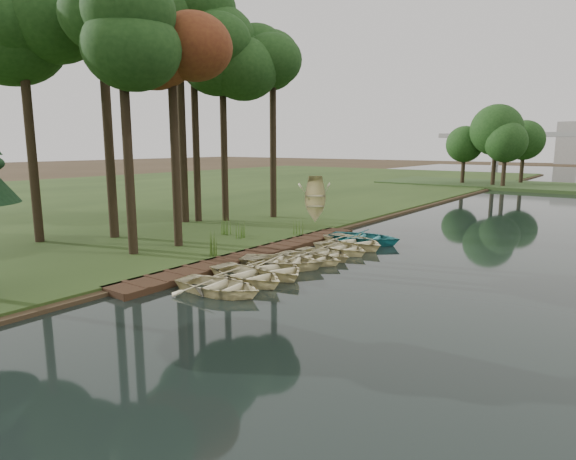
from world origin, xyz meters
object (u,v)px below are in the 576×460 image
Objects in this scene: rowboat_0 at (219,284)px; stored_rowboat at (315,217)px; rowboat_2 at (273,265)px; boardwalk at (257,254)px; rowboat_1 at (247,273)px.

rowboat_0 is 15.56m from stored_rowboat.
rowboat_2 is at bearing -109.27° from stored_rowboat.
stored_rowboat is at bearing 47.35° from rowboat_2.
boardwalk is 5.16× the size of stored_rowboat.
boardwalk is 4.47m from rowboat_1.
rowboat_2 is (0.12, 1.49, 0.01)m from rowboat_1.
rowboat_2 reaches higher than rowboat_0.
rowboat_2 is at bearing 4.27° from rowboat_1.
rowboat_2 is 1.22× the size of stored_rowboat.
rowboat_2 reaches higher than rowboat_1.
rowboat_2 is (2.70, -2.15, 0.29)m from boardwalk.
rowboat_1 is at bearing -163.16° from rowboat_2.
boardwalk is at bearing 44.28° from rowboat_1.
rowboat_0 is at bearing -165.84° from rowboat_1.
rowboat_0 reaches higher than boardwalk.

